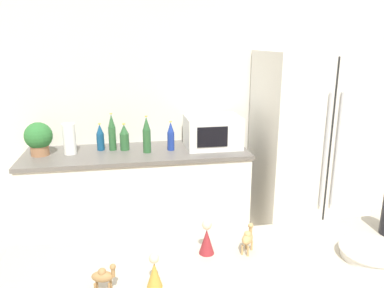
% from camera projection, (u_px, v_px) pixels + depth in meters
% --- Properties ---
extents(wall_back, '(8.00, 0.06, 2.55)m').
position_uv_depth(wall_back, '(169.00, 102.00, 3.51)').
color(wall_back, silver).
rests_on(wall_back, ground_plane).
extents(back_counter, '(1.92, 0.63, 0.91)m').
position_uv_depth(back_counter, '(139.00, 199.00, 3.36)').
color(back_counter, silver).
rests_on(back_counter, ground_plane).
extents(refrigerator, '(0.91, 0.75, 1.75)m').
position_uv_depth(refrigerator, '(308.00, 149.00, 3.44)').
color(refrigerator, silver).
rests_on(refrigerator, ground_plane).
extents(potted_plant, '(0.23, 0.23, 0.28)m').
position_uv_depth(potted_plant, '(39.00, 138.00, 3.09)').
color(potted_plant, '#9E6B47').
rests_on(potted_plant, back_counter).
extents(paper_towel_roll, '(0.10, 0.10, 0.26)m').
position_uv_depth(paper_towel_roll, '(69.00, 139.00, 3.14)').
color(paper_towel_roll, white).
rests_on(paper_towel_roll, back_counter).
extents(microwave, '(0.48, 0.37, 0.28)m').
position_uv_depth(microwave, '(213.00, 132.00, 3.34)').
color(microwave, white).
rests_on(microwave, back_counter).
extents(back_bottle_0, '(0.06, 0.06, 0.33)m').
position_uv_depth(back_bottle_0, '(112.00, 133.00, 3.24)').
color(back_bottle_0, '#2D6033').
rests_on(back_bottle_0, back_counter).
extents(back_bottle_1, '(0.06, 0.06, 0.26)m').
position_uv_depth(back_bottle_1, '(171.00, 136.00, 3.24)').
color(back_bottle_1, navy).
rests_on(back_bottle_1, back_counter).
extents(back_bottle_2, '(0.07, 0.07, 0.24)m').
position_uv_depth(back_bottle_2, '(100.00, 138.00, 3.25)').
color(back_bottle_2, navy).
rests_on(back_bottle_2, back_counter).
extents(back_bottle_3, '(0.07, 0.07, 0.32)m').
position_uv_depth(back_bottle_3, '(147.00, 135.00, 3.17)').
color(back_bottle_3, '#2D6033').
rests_on(back_bottle_3, back_counter).
extents(back_bottle_4, '(0.08, 0.08, 0.24)m').
position_uv_depth(back_bottle_4, '(124.00, 137.00, 3.25)').
color(back_bottle_4, '#2D6033').
rests_on(back_bottle_4, back_counter).
extents(fruit_bowl, '(0.25, 0.25, 0.05)m').
position_uv_depth(fruit_bowl, '(371.00, 252.00, 1.54)').
color(fruit_bowl, white).
rests_on(fruit_bowl, bar_counter).
extents(camel_figurine, '(0.09, 0.05, 0.11)m').
position_uv_depth(camel_figurine, '(103.00, 276.00, 1.32)').
color(camel_figurine, olive).
rests_on(camel_figurine, bar_counter).
extents(camel_figurine_second, '(0.08, 0.09, 0.12)m').
position_uv_depth(camel_figurine_second, '(248.00, 237.00, 1.57)').
color(camel_figurine_second, tan).
rests_on(camel_figurine_second, bar_counter).
extents(wise_man_figurine_crimson, '(0.07, 0.07, 0.15)m').
position_uv_depth(wise_man_figurine_crimson, '(207.00, 239.00, 1.57)').
color(wise_man_figurine_crimson, maroon).
rests_on(wise_man_figurine_crimson, bar_counter).
extents(wise_man_figurine_purple, '(0.06, 0.06, 0.14)m').
position_uv_depth(wise_man_figurine_purple, '(154.00, 273.00, 1.35)').
color(wise_man_figurine_purple, '#B28933').
rests_on(wise_man_figurine_purple, bar_counter).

